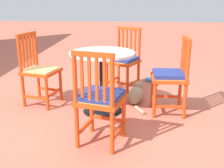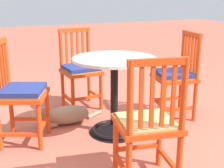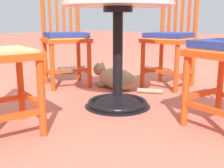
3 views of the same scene
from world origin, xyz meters
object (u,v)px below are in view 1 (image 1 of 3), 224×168
object	(u,v)px
orange_chair_by_planter	(124,61)
orange_chair_tucked_in	(100,99)
pet_water_bowl	(150,80)
orange_chair_facing_out	(171,77)
tabby_cat	(136,94)
orange_chair_at_corner	(39,71)
cafe_table	(103,89)

from	to	relation	value
orange_chair_by_planter	orange_chair_tucked_in	bearing A→B (deg)	174.74
orange_chair_by_planter	pet_water_bowl	distance (m)	0.76
orange_chair_by_planter	orange_chair_tucked_in	world-z (taller)	same
orange_chair_facing_out	pet_water_bowl	world-z (taller)	orange_chair_facing_out
orange_chair_tucked_in	pet_water_bowl	world-z (taller)	orange_chair_tucked_in
orange_chair_by_planter	tabby_cat	bearing A→B (deg)	-157.03
orange_chair_by_planter	orange_chair_tucked_in	size ratio (longest dim) A/B	1.00
orange_chair_at_corner	tabby_cat	size ratio (longest dim) A/B	1.23
cafe_table	orange_chair_facing_out	bearing A→B (deg)	-88.30
tabby_cat	pet_water_bowl	distance (m)	0.95
cafe_table	pet_water_bowl	bearing A→B (deg)	-26.55
orange_chair_at_corner	orange_chair_facing_out	distance (m)	1.63
orange_chair_at_corner	orange_chair_facing_out	xyz separation A→B (m)	(-0.16, -1.63, 0.01)
orange_chair_at_corner	orange_chair_by_planter	bearing A→B (deg)	-58.93
pet_water_bowl	orange_chair_by_planter	bearing A→B (deg)	137.86
orange_chair_facing_out	tabby_cat	world-z (taller)	orange_chair_facing_out
cafe_table	orange_chair_tucked_in	world-z (taller)	orange_chair_tucked_in
orange_chair_tucked_in	tabby_cat	distance (m)	1.24
orange_chair_facing_out	pet_water_bowl	bearing A→B (deg)	7.28
orange_chair_by_planter	tabby_cat	distance (m)	0.60
orange_chair_at_corner	orange_chair_facing_out	world-z (taller)	same
orange_chair_by_planter	orange_chair_tucked_in	xyz separation A→B (m)	(-1.58, 0.15, 0.00)
orange_chair_tucked_in	tabby_cat	world-z (taller)	orange_chair_tucked_in
cafe_table	orange_chair_facing_out	world-z (taller)	orange_chair_facing_out
orange_chair_by_planter	tabby_cat	xyz separation A→B (m)	(-0.45, -0.19, -0.35)
orange_chair_facing_out	cafe_table	bearing A→B (deg)	91.70
orange_chair_tucked_in	pet_water_bowl	bearing A→B (deg)	-15.52
orange_chair_by_planter	orange_chair_facing_out	world-z (taller)	same
orange_chair_at_corner	orange_chair_tucked_in	xyz separation A→B (m)	(-0.95, -0.90, 0.01)
orange_chair_facing_out	pet_water_bowl	size ratio (longest dim) A/B	5.36
orange_chair_tucked_in	orange_chair_by_planter	bearing A→B (deg)	-5.26
orange_chair_tucked_in	pet_water_bowl	xyz separation A→B (m)	(2.05, -0.57, -0.42)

